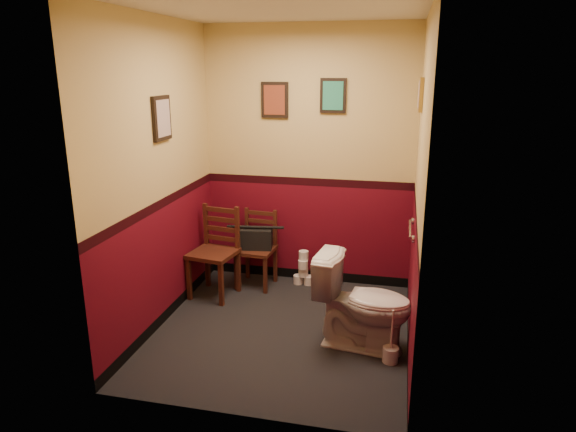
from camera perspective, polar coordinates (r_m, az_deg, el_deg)
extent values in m
cube|color=black|center=(4.72, -0.69, -12.59)|extent=(2.20, 2.40, 0.00)
cube|color=silver|center=(4.15, -0.82, 22.12)|extent=(2.20, 2.40, 0.00)
cube|color=#590917|center=(5.39, 2.24, 6.34)|extent=(2.20, 0.00, 2.70)
cube|color=#590917|center=(3.12, -5.89, -1.08)|extent=(2.20, 0.00, 2.70)
cube|color=#590917|center=(4.61, -14.20, 4.18)|extent=(0.00, 2.40, 2.70)
cube|color=#590917|center=(4.12, 14.30, 2.78)|extent=(0.00, 2.40, 2.70)
cylinder|color=silver|center=(4.47, 13.44, -1.46)|extent=(0.03, 0.50, 0.03)
cylinder|color=silver|center=(4.23, 13.73, -2.48)|extent=(0.02, 0.06, 0.06)
cylinder|color=silver|center=(4.71, 13.68, -0.57)|extent=(0.02, 0.06, 0.06)
cube|color=black|center=(5.37, -1.48, 12.77)|extent=(0.28, 0.03, 0.36)
cube|color=brown|center=(5.36, -1.53, 12.76)|extent=(0.22, 0.01, 0.30)
cube|color=black|center=(5.26, 5.04, 13.18)|extent=(0.26, 0.03, 0.34)
cube|color=#2B8B6C|center=(5.24, 5.01, 13.17)|extent=(0.20, 0.01, 0.28)
cube|color=black|center=(4.62, -13.87, 10.51)|extent=(0.03, 0.30, 0.38)
cube|color=tan|center=(4.61, -13.68, 10.51)|extent=(0.01, 0.24, 0.31)
cube|color=olive|center=(4.62, 14.55, 12.96)|extent=(0.03, 0.34, 0.28)
cube|color=tan|center=(4.62, 14.34, 12.97)|extent=(0.01, 0.28, 0.22)
imported|color=white|center=(4.35, 8.37, -9.58)|extent=(0.86, 0.55, 0.79)
cylinder|color=silver|center=(4.32, 11.31, -14.87)|extent=(0.13, 0.13, 0.13)
cylinder|color=silver|center=(4.22, 11.47, -12.40)|extent=(0.02, 0.02, 0.36)
cube|color=#431E14|center=(5.26, -8.32, -4.14)|extent=(0.49, 0.49, 0.04)
cube|color=#431E14|center=(5.29, -10.95, -6.83)|extent=(0.05, 0.05, 0.46)
cube|color=#431E14|center=(5.57, -8.93, -5.49)|extent=(0.05, 0.05, 0.46)
cube|color=#431E14|center=(5.11, -7.44, -7.50)|extent=(0.05, 0.05, 0.46)
cube|color=#431E14|center=(5.41, -5.55, -6.07)|extent=(0.05, 0.05, 0.46)
cube|color=#431E14|center=(5.43, -9.11, -0.96)|extent=(0.05, 0.04, 0.46)
cube|color=#431E14|center=(5.25, -5.66, -1.41)|extent=(0.05, 0.04, 0.46)
cube|color=#431E14|center=(5.38, -7.36, -2.48)|extent=(0.35, 0.08, 0.05)
cube|color=#431E14|center=(5.35, -7.40, -1.44)|extent=(0.35, 0.08, 0.05)
cube|color=#431E14|center=(5.32, -7.44, -0.39)|extent=(0.35, 0.08, 0.05)
cube|color=#431E14|center=(5.29, -7.48, 0.67)|extent=(0.35, 0.08, 0.05)
cube|color=#431E14|center=(5.47, -3.60, -3.78)|extent=(0.41, 0.41, 0.04)
cube|color=#431E14|center=(5.46, -5.77, -6.15)|extent=(0.04, 0.04, 0.41)
cube|color=#431E14|center=(5.74, -4.50, -4.98)|extent=(0.04, 0.04, 0.41)
cube|color=#431E14|center=(5.35, -2.54, -6.57)|extent=(0.04, 0.04, 0.41)
cube|color=#431E14|center=(5.63, -1.42, -5.35)|extent=(0.04, 0.04, 0.41)
cube|color=#431E14|center=(5.61, -4.58, -1.10)|extent=(0.04, 0.03, 0.41)
cube|color=#431E14|center=(5.50, -1.43, -1.40)|extent=(0.04, 0.03, 0.41)
cube|color=#431E14|center=(5.59, -3.00, -2.35)|extent=(0.31, 0.05, 0.04)
cube|color=#431E14|center=(5.56, -3.02, -1.47)|extent=(0.31, 0.05, 0.04)
cube|color=#431E14|center=(5.53, -3.03, -0.58)|extent=(0.31, 0.05, 0.04)
cube|color=#431E14|center=(5.51, -3.04, 0.32)|extent=(0.31, 0.05, 0.04)
cube|color=black|center=(5.43, -3.62, -2.54)|extent=(0.36, 0.22, 0.21)
cylinder|color=black|center=(5.39, -3.64, -1.24)|extent=(0.30, 0.07, 0.03)
cylinder|color=silver|center=(5.63, 1.15, -7.05)|extent=(0.10, 0.10, 0.09)
cylinder|color=silver|center=(5.61, 2.30, -7.15)|extent=(0.10, 0.10, 0.09)
cylinder|color=silver|center=(5.58, 1.71, -6.24)|extent=(0.10, 0.10, 0.09)
cylinder|color=silver|center=(5.53, 1.68, -5.40)|extent=(0.10, 0.10, 0.09)
cylinder|color=silver|center=(5.52, 1.75, -4.38)|extent=(0.10, 0.10, 0.09)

